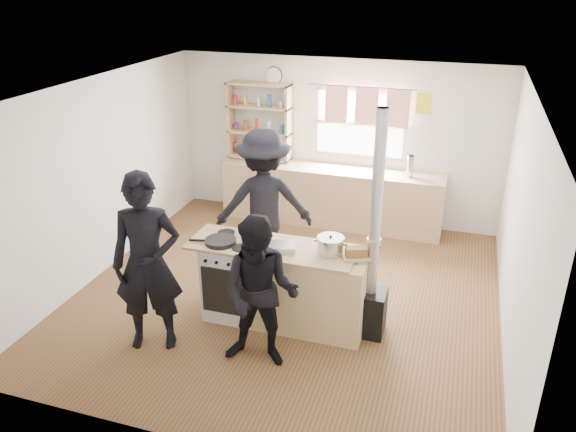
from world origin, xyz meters
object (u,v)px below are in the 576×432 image
object	(u,v)px
skillet_greens	(221,241)
person_near_right	(260,294)
thermos	(410,166)
roast_tray	(278,247)
person_far	(264,203)
cooking_island	(285,285)
stockpot_counter	(330,245)
stockpot_stove	(250,228)
flue_heater	(371,281)
person_near_left	(147,264)
bread_board	(356,253)

from	to	relation	value
skillet_greens	person_near_right	xyz separation A→B (m)	(0.69, -0.64, -0.16)
thermos	roast_tray	size ratio (longest dim) A/B	0.76
person_near_right	person_far	world-z (taller)	person_far
cooking_island	stockpot_counter	size ratio (longest dim) A/B	6.90
stockpot_stove	person_far	size ratio (longest dim) A/B	0.11
skillet_greens	stockpot_counter	xyz separation A→B (m)	(1.20, 0.13, 0.07)
stockpot_counter	person_near_right	bearing A→B (deg)	-123.03
roast_tray	person_near_right	distance (m)	0.71
stockpot_stove	stockpot_counter	distance (m)	0.99
flue_heater	person_near_right	bearing A→B (deg)	-138.70
person_near_left	stockpot_stove	bearing A→B (deg)	34.50
cooking_island	stockpot_counter	bearing A→B (deg)	2.27
person_near_left	person_far	size ratio (longest dim) A/B	1.00
bread_board	stockpot_counter	bearing A→B (deg)	177.32
skillet_greens	person_far	distance (m)	1.16
flue_heater	cooking_island	bearing A→B (deg)	-175.37
roast_tray	person_far	bearing A→B (deg)	117.01
stockpot_counter	bread_board	world-z (taller)	stockpot_counter
person_far	cooking_island	bearing A→B (deg)	96.73
thermos	roast_tray	world-z (taller)	thermos
bread_board	flue_heater	bearing A→B (deg)	23.07
thermos	cooking_island	bearing A→B (deg)	-110.20
skillet_greens	stockpot_counter	size ratio (longest dim) A/B	1.43
thermos	bread_board	bearing A→B (deg)	-94.96
thermos	stockpot_counter	xyz separation A→B (m)	(-0.52, -2.75, -0.03)
skillet_greens	flue_heater	world-z (taller)	flue_heater
thermos	bread_board	size ratio (longest dim) A/B	0.93
person_far	skillet_greens	bearing A→B (deg)	62.20
person_far	person_near_left	bearing A→B (deg)	49.01
flue_heater	person_near_left	size ratio (longest dim) A/B	1.30
cooking_island	skillet_greens	size ratio (longest dim) A/B	4.82
bread_board	person_far	size ratio (longest dim) A/B	0.18
flue_heater	person_near_right	xyz separation A→B (m)	(-0.94, -0.83, 0.15)
skillet_greens	person_near_right	world-z (taller)	person_near_right
roast_tray	person_near_left	bearing A→B (deg)	-147.10
roast_tray	person_near_left	size ratio (longest dim) A/B	0.21
thermos	skillet_greens	bearing A→B (deg)	-120.80
stockpot_counter	person_far	size ratio (longest dim) A/B	0.15
thermos	person_near_right	world-z (taller)	person_near_right
flue_heater	stockpot_counter	bearing A→B (deg)	-172.70
thermos	person_near_left	size ratio (longest dim) A/B	0.16
thermos	cooking_island	size ratio (longest dim) A/B	0.16
bread_board	skillet_greens	bearing A→B (deg)	-175.53
thermos	person_near_left	world-z (taller)	person_near_left
skillet_greens	person_near_left	size ratio (longest dim) A/B	0.21
stockpot_stove	cooking_island	bearing A→B (deg)	-23.47
stockpot_counter	person_far	bearing A→B (deg)	137.34
stockpot_counter	person_near_left	bearing A→B (deg)	-153.97
bread_board	flue_heater	xyz separation A→B (m)	(0.16, 0.07, -0.33)
person_near_right	roast_tray	bearing A→B (deg)	89.10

